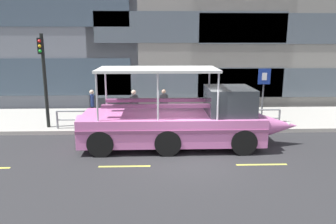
% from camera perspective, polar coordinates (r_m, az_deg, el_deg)
% --- Properties ---
extents(ground_plane, '(120.00, 120.00, 0.00)m').
position_cam_1_polar(ground_plane, '(12.43, 4.00, -7.72)').
color(ground_plane, '#2B2B2D').
extents(sidewalk, '(32.00, 4.80, 0.18)m').
position_cam_1_polar(sidewalk, '(17.74, 2.16, -1.13)').
color(sidewalk, '#A8A59E').
rests_on(sidewalk, ground_plane).
extents(curb_edge, '(32.00, 0.18, 0.18)m').
position_cam_1_polar(curb_edge, '(15.35, 2.82, -3.35)').
color(curb_edge, '#B2ADA3').
rests_on(curb_edge, ground_plane).
extents(lane_centreline, '(25.80, 0.12, 0.01)m').
position_cam_1_polar(lane_centreline, '(11.60, 4.46, -9.25)').
color(lane_centreline, '#DBD64C').
rests_on(lane_centreline, ground_plane).
extents(curb_guardrail, '(10.61, 0.09, 0.87)m').
position_cam_1_polar(curb_guardrail, '(15.46, 0.26, -0.62)').
color(curb_guardrail, gray).
rests_on(curb_guardrail, sidewalk).
extents(traffic_light_pole, '(0.24, 0.46, 4.36)m').
position_cam_1_polar(traffic_light_pole, '(16.20, -20.79, 6.51)').
color(traffic_light_pole, black).
rests_on(traffic_light_pole, sidewalk).
extents(parking_sign, '(0.60, 0.12, 2.72)m').
position_cam_1_polar(parking_sign, '(16.77, 16.28, 4.29)').
color(parking_sign, '#4C4F54').
rests_on(parking_sign, sidewalk).
extents(duck_tour_boat, '(8.96, 2.53, 3.19)m').
position_cam_1_polar(duck_tour_boat, '(13.30, 2.78, -1.61)').
color(duck_tour_boat, pink).
rests_on(duck_tour_boat, ground_plane).
extents(pedestrian_near_bow, '(0.46, 0.31, 1.74)m').
position_cam_1_polar(pedestrian_near_bow, '(17.42, 12.20, 2.16)').
color(pedestrian_near_bow, '#47423D').
rests_on(pedestrian_near_bow, sidewalk).
extents(pedestrian_mid_left, '(0.46, 0.22, 1.59)m').
position_cam_1_polar(pedestrian_mid_left, '(16.91, -0.74, 1.83)').
color(pedestrian_mid_left, '#1E2338').
rests_on(pedestrian_mid_left, sidewalk).
extents(pedestrian_mid_right, '(0.42, 0.33, 1.70)m').
position_cam_1_polar(pedestrian_mid_right, '(16.14, -5.94, 1.48)').
color(pedestrian_mid_right, black).
rests_on(pedestrian_mid_right, sidewalk).
extents(pedestrian_near_stern, '(0.24, 0.47, 1.64)m').
position_cam_1_polar(pedestrian_near_stern, '(16.89, -13.04, 1.59)').
color(pedestrian_near_stern, black).
rests_on(pedestrian_near_stern, sidewalk).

